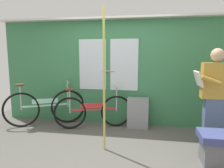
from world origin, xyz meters
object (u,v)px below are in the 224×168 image
at_px(bicycle_leaning_behind, 93,111).
at_px(trash_bin_by_wall, 138,113).
at_px(passenger_reading_newspaper, 214,95).
at_px(bicycle_near_door, 45,107).
at_px(handrail_pole, 104,81).

bearing_deg(bicycle_leaning_behind, trash_bin_by_wall, -7.80).
distance_m(passenger_reading_newspaper, trash_bin_by_wall, 1.52).
distance_m(bicycle_leaning_behind, trash_bin_by_wall, 0.94).
distance_m(bicycle_leaning_behind, passenger_reading_newspaper, 2.31).
distance_m(bicycle_near_door, trash_bin_by_wall, 2.01).
xyz_separation_m(trash_bin_by_wall, handrail_pole, (-0.48, -1.12, 0.82)).
bearing_deg(trash_bin_by_wall, handrail_pole, -113.37).
height_order(trash_bin_by_wall, handrail_pole, handrail_pole).
bearing_deg(passenger_reading_newspaper, bicycle_leaning_behind, -11.58).
xyz_separation_m(bicycle_near_door, bicycle_leaning_behind, (1.08, 0.02, -0.04)).
relative_size(bicycle_leaning_behind, trash_bin_by_wall, 2.50).
bearing_deg(handrail_pole, passenger_reading_newspaper, 16.87).
bearing_deg(bicycle_near_door, bicycle_leaning_behind, -26.79).
bearing_deg(bicycle_near_door, passenger_reading_newspaper, -34.25).
xyz_separation_m(bicycle_near_door, trash_bin_by_wall, (2.00, 0.20, -0.08)).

